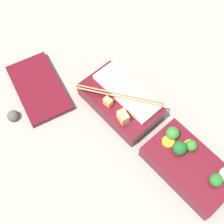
{
  "coord_description": "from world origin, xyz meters",
  "views": [
    {
      "loc": [
        -0.17,
        0.29,
        0.74
      ],
      "look_at": [
        0.1,
        0.04,
        0.05
      ],
      "focal_mm": 50.0,
      "sensor_mm": 36.0,
      "label": 1
    }
  ],
  "objects": [
    {
      "name": "ground_plane",
      "position": [
        0.0,
        0.0,
        0.0
      ],
      "size": [
        3.0,
        3.0,
        0.0
      ],
      "primitive_type": "plane",
      "color": "gray"
    },
    {
      "name": "bento_tray_vegetable",
      "position": [
        -0.12,
        -0.0,
        0.03
      ],
      "size": [
        0.21,
        0.12,
        0.07
      ],
      "color": "#510F19",
      "rests_on": "ground_plane"
    },
    {
      "name": "bento_tray_rice",
      "position": [
        0.11,
        0.0,
        0.03
      ],
      "size": [
        0.21,
        0.14,
        0.07
      ],
      "color": "#510F19",
      "rests_on": "ground_plane"
    },
    {
      "name": "bento_lid",
      "position": [
        0.3,
        0.13,
        0.01
      ],
      "size": [
        0.23,
        0.16,
        0.02
      ],
      "primitive_type": "cube",
      "rotation": [
        0.0,
        0.0,
        -0.24
      ],
      "color": "#510F19",
      "rests_on": "ground_plane"
    },
    {
      "name": "pebble_2",
      "position": [
        0.28,
        0.23,
        0.01
      ],
      "size": [
        0.03,
        0.03,
        0.03
      ],
      "primitive_type": "sphere",
      "color": "#474442",
      "rests_on": "ground_plane"
    }
  ]
}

